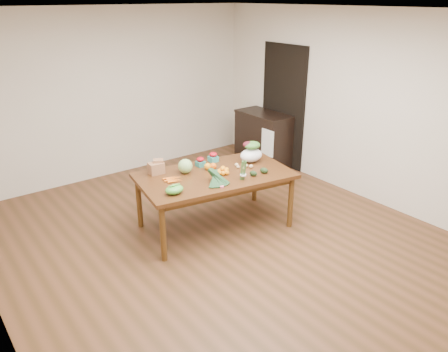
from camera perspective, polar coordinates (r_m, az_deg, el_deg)
floor at (r=5.44m, az=0.16°, el=-8.88°), size 6.00×6.00×0.00m
ceiling at (r=4.64m, az=0.20°, el=20.89°), size 5.00×6.00×0.02m
room_walls at (r=4.87m, az=0.18°, el=4.80°), size 5.02×6.02×2.70m
dining_table at (r=5.66m, az=-1.20°, el=-3.22°), size 2.06×1.37×0.75m
doorway_dark at (r=7.69m, az=7.71°, el=8.96°), size 0.02×1.00×2.10m
cabinet at (r=7.81m, az=5.12°, el=4.86°), size 0.52×1.02×0.94m
dish_towel at (r=7.34m, az=5.70°, el=4.32°), size 0.02×0.28×0.45m
paper_bag at (r=5.54m, az=-8.86°, el=1.15°), size 0.28×0.25×0.18m
cabbage at (r=5.52m, az=-5.08°, el=1.29°), size 0.18×0.18×0.18m
strawberry_basket_a at (r=5.74m, az=-3.09°, el=1.75°), size 0.12×0.12×0.10m
strawberry_basket_b at (r=5.90m, az=-1.42°, el=2.38°), size 0.13×0.13×0.10m
orange_a at (r=5.62m, az=-2.16°, el=1.25°), size 0.09×0.09×0.09m
orange_b at (r=5.63m, az=-1.42°, el=1.29°), size 0.09×0.09×0.09m
orange_c at (r=5.57m, az=-0.13°, el=0.98°), size 0.07×0.07×0.07m
mandarin_cluster at (r=5.49m, az=-0.18°, el=0.78°), size 0.21×0.21×0.09m
carrots at (r=5.34m, az=-6.62°, el=-0.42°), size 0.25×0.22×0.03m
snap_pea_bag at (r=4.97m, az=-6.50°, el=-1.77°), size 0.22×0.16×0.10m
kale_bunch at (r=5.16m, az=-0.79°, el=-0.29°), size 0.38×0.45×0.16m
asparagus_bundle at (r=5.29m, az=2.52°, el=0.77°), size 0.10×0.13×0.26m
potato_a at (r=5.67m, az=1.85°, el=1.21°), size 0.05×0.04×0.04m
potato_b at (r=5.63m, az=2.65°, el=1.01°), size 0.05×0.04×0.04m
potato_c at (r=5.72m, az=2.95°, el=1.36°), size 0.05×0.04×0.04m
potato_d at (r=5.74m, az=1.65°, el=1.48°), size 0.05×0.05×0.04m
potato_e at (r=5.69m, az=3.54°, el=1.27°), size 0.06×0.05×0.05m
avocado_a at (r=5.43m, az=3.85°, el=0.33°), size 0.10×0.12×0.07m
avocado_b at (r=5.53m, az=5.25°, el=0.72°), size 0.10×0.13×0.07m
salad_bag at (r=5.88m, az=3.58°, el=3.06°), size 0.36×0.30×0.25m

